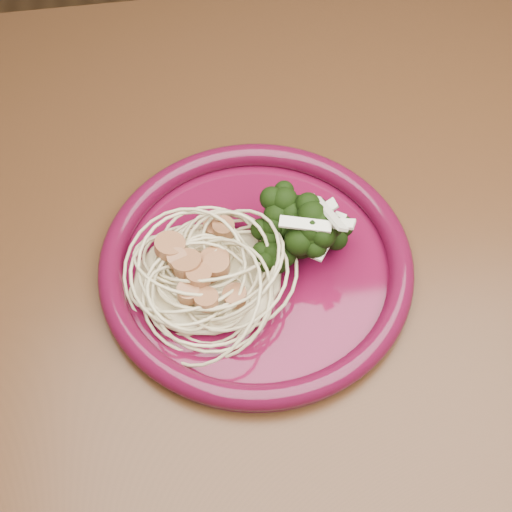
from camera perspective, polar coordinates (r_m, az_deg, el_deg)
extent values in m
cube|color=#472814|center=(0.60, 5.40, -3.52)|extent=(1.20, 0.80, 0.04)
cylinder|color=#4F0821|center=(0.58, 0.00, -0.97)|extent=(0.30, 0.30, 0.01)
torus|color=#4F0C23|center=(0.58, 0.00, -0.50)|extent=(0.30, 0.30, 0.02)
ellipsoid|color=beige|center=(0.56, -3.94, -1.32)|extent=(0.14, 0.13, 0.03)
ellipsoid|color=black|center=(0.57, 4.71, 1.96)|extent=(0.10, 0.14, 0.04)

